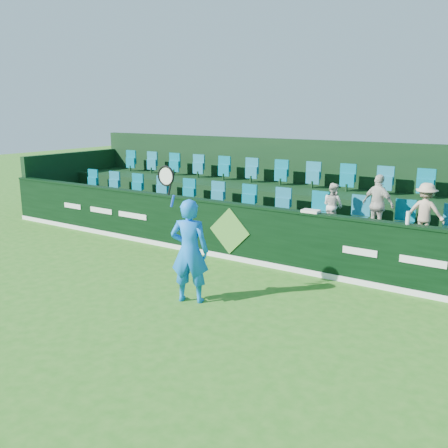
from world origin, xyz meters
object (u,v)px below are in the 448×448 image
Objects in this scene: spectator_left at (333,206)px; drinks_bottle at (408,218)px; spectator_right at (425,212)px; tennis_player at (189,250)px; towel at (311,211)px; spectator_middle at (378,205)px.

spectator_left reaches higher than drinks_bottle.
spectator_right is at bearing 86.38° from drinks_bottle.
tennis_player reaches higher than drinks_bottle.
drinks_bottle is at bearing 40.47° from tennis_player.
tennis_player is at bearing 96.75° from spectator_left.
spectator_right is 3.32× the size of towel.
towel is (-2.04, -1.12, -0.03)m from spectator_right.
towel is at bearing 66.53° from tennis_player.
spectator_middle is 3.60× the size of towel.
drinks_bottle is (-0.07, -1.12, 0.07)m from spectator_right.
spectator_left is 4.24× the size of drinks_bottle.
towel is at bearing 180.00° from drinks_bottle.
spectator_middle is 1.44m from drinks_bottle.
drinks_bottle reaches higher than towel.
drinks_bottle is at bearing 0.00° from towel.
spectator_middle is (2.23, 3.80, 0.48)m from tennis_player.
tennis_player is 6.99× the size of towel.
spectator_left is 0.86× the size of spectator_right.
towel is at bearing 112.13° from spectator_left.
drinks_bottle is at bearing 174.24° from spectator_left.
spectator_left reaches higher than towel.
tennis_player is at bearing -139.53° from drinks_bottle.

